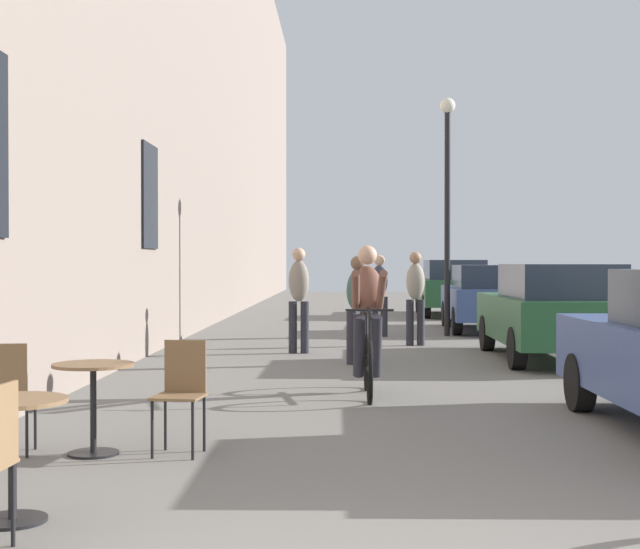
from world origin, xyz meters
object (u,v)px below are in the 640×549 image
object	(u,v)px
street_lamp	(447,185)
pedestrian_mid	(299,294)
pedestrian_furthest	(379,291)
parked_car_third	(487,297)
cafe_chair_mid_toward_street	(181,388)
cafe_chair_mid_toward_wall	(8,390)
cafe_table_mid	(93,389)
pedestrian_near	(358,303)
parked_car_second	(553,310)
cafe_table_near	(12,433)
pedestrian_far	(415,293)
cyclist_on_bicycle	(368,324)
parked_car_fourth	(452,287)

from	to	relation	value
street_lamp	pedestrian_mid	bearing A→B (deg)	-128.23
pedestrian_furthest	parked_car_third	xyz separation A→B (m)	(2.44, 1.60, -0.18)
cafe_chair_mid_toward_street	pedestrian_furthest	world-z (taller)	pedestrian_furthest
cafe_chair_mid_toward_wall	parked_car_third	xyz separation A→B (m)	(5.82, 13.17, 0.24)
cafe_table_mid	pedestrian_near	size ratio (longest dim) A/B	0.45
pedestrian_mid	parked_car_second	distance (m)	4.11
cafe_table_near	pedestrian_furthest	bearing A→B (deg)	78.64
cafe_table_near	pedestrian_mid	size ratio (longest dim) A/B	0.41
street_lamp	pedestrian_far	bearing A→B (deg)	-110.67
cyclist_on_bicycle	pedestrian_near	size ratio (longest dim) A/B	1.09
cafe_chair_mid_toward_street	cyclist_on_bicycle	bearing A→B (deg)	64.05
cafe_chair_mid_toward_wall	pedestrian_near	distance (m)	7.08
cyclist_on_bicycle	pedestrian_near	distance (m)	3.10
cafe_table_mid	street_lamp	size ratio (longest dim) A/B	0.15
cafe_chair_mid_toward_wall	parked_car_third	bearing A→B (deg)	66.17
cafe_chair_mid_toward_wall	parked_car_fourth	world-z (taller)	parked_car_fourth
cyclist_on_bicycle	street_lamp	bearing A→B (deg)	77.42
parked_car_third	cafe_chair_mid_toward_street	bearing A→B (deg)	-108.99
cafe_table_near	pedestrian_near	xyz separation A→B (m)	(2.16, 8.25, 0.39)
pedestrian_far	pedestrian_near	bearing A→B (deg)	-109.56
cafe_table_near	pedestrian_mid	xyz separation A→B (m)	(1.20, 9.89, 0.47)
pedestrian_mid	parked_car_second	size ratio (longest dim) A/B	0.42
pedestrian_near	parked_car_second	bearing A→B (deg)	12.22
cafe_chair_mid_toward_wall	parked_car_second	world-z (taller)	parked_car_second
cafe_table_near	cafe_chair_mid_toward_street	distance (m)	2.04
cafe_table_near	parked_car_second	bearing A→B (deg)	59.77
pedestrian_near	pedestrian_far	world-z (taller)	pedestrian_far
parked_car_fourth	pedestrian_mid	bearing A→B (deg)	-109.59
pedestrian_near	cafe_chair_mid_toward_wall	bearing A→B (deg)	-113.75
pedestrian_furthest	parked_car_third	size ratio (longest dim) A/B	0.40
cyclist_on_bicycle	pedestrian_near	world-z (taller)	cyclist_on_bicycle
cafe_chair_mid_toward_street	pedestrian_furthest	distance (m)	11.61
pedestrian_near	pedestrian_furthest	world-z (taller)	pedestrian_furthest
cyclist_on_bicycle	street_lamp	xyz separation A→B (m)	(1.87, 8.39, 2.30)
cafe_table_near	parked_car_fourth	size ratio (longest dim) A/B	0.16
pedestrian_mid	cafe_table_near	bearing A→B (deg)	-96.92
parked_car_third	cafe_table_mid	bearing A→B (deg)	-111.53
cafe_table_near	parked_car_second	distance (m)	10.32
cafe_table_near	pedestrian_mid	distance (m)	9.97
pedestrian_far	pedestrian_furthest	distance (m)	2.09
cafe_chair_mid_toward_wall	cafe_table_near	bearing A→B (deg)	-68.90
pedestrian_far	pedestrian_furthest	bearing A→B (deg)	105.93
parked_car_fourth	pedestrian_far	bearing A→B (deg)	-100.90
cafe_chair_mid_toward_street	street_lamp	xyz separation A→B (m)	(3.44, 11.62, 2.59)
cafe_chair_mid_toward_street	cafe_chair_mid_toward_wall	distance (m)	1.35
pedestrian_near	street_lamp	world-z (taller)	street_lamp
cafe_table_mid	pedestrian_near	xyz separation A→B (m)	(2.19, 6.39, 0.39)
pedestrian_far	parked_car_fourth	world-z (taller)	pedestrian_far
cafe_table_mid	parked_car_third	world-z (taller)	parked_car_third
cyclist_on_bicycle	cafe_chair_mid_toward_wall	bearing A→B (deg)	-130.73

